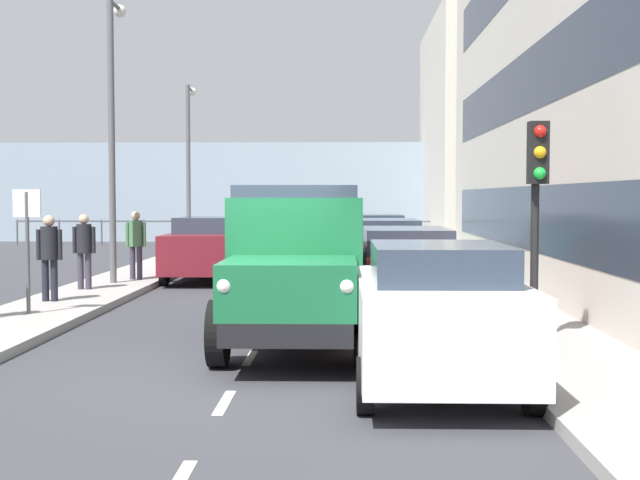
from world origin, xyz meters
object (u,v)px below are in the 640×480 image
car_white_kerbside_near (437,313)px  lamp_post_far (189,153)px  car_teal_kerbside_3 (378,241)px  street_sign (27,229)px  pedestrian_strolling (136,239)px  lamp_post_promenade (113,115)px  car_black_kerbside_2 (388,253)px  pedestrian_couple_b (84,245)px  pedestrian_by_lamp (49,251)px  car_maroon_oppositeside_0 (205,248)px  car_red_kerbside_1 (405,274)px  truck_vintage_green (296,270)px  traffic_light_near (537,182)px

car_white_kerbside_near → lamp_post_far: bearing=-72.3°
car_teal_kerbside_3 → street_sign: street_sign is taller
pedestrian_strolling → lamp_post_promenade: 3.18m
car_black_kerbside_2 → lamp_post_promenade: 7.55m
lamp_post_promenade → pedestrian_couple_b: bearing=81.1°
pedestrian_couple_b → lamp_post_promenade: (-0.26, -1.64, 3.10)m
car_teal_kerbside_3 → pedestrian_by_lamp: pedestrian_by_lamp is taller
car_maroon_oppositeside_0 → pedestrian_couple_b: bearing=57.8°
car_red_kerbside_1 → car_teal_kerbside_3: 11.20m
pedestrian_by_lamp → pedestrian_couple_b: 2.21m
pedestrian_by_lamp → pedestrian_couple_b: size_ratio=1.02×
car_teal_kerbside_3 → lamp_post_far: size_ratio=0.66×
car_red_kerbside_1 → car_maroon_oppositeside_0: size_ratio=1.01×
truck_vintage_green → lamp_post_far: bearing=-75.1°
car_black_kerbside_2 → traffic_light_near: traffic_light_near is taller
truck_vintage_green → pedestrian_by_lamp: (5.25, -4.47, 0.00)m
lamp_post_far → car_black_kerbside_2: bearing=122.9°
pedestrian_couple_b → street_sign: bearing=93.3°
traffic_light_near → lamp_post_promenade: (8.47, -8.36, 1.79)m
car_maroon_oppositeside_0 → pedestrian_by_lamp: (2.23, 5.71, 0.28)m
truck_vintage_green → car_black_kerbside_2: 8.48m
pedestrian_couple_b → traffic_light_near: traffic_light_near is taller
car_black_kerbside_2 → truck_vintage_green: bearing=77.8°
car_white_kerbside_near → pedestrian_couple_b: (7.01, -9.18, 0.27)m
pedestrian_couple_b → pedestrian_strolling: (-0.62, -2.32, 0.02)m
pedestrian_strolling → traffic_light_near: bearing=131.9°
pedestrian_by_lamp → traffic_light_near: bearing=152.7°
lamp_post_promenade → pedestrian_strolling: bearing=-117.8°
car_teal_kerbside_3 → pedestrian_by_lamp: 11.63m
car_white_kerbside_near → car_maroon_oppositeside_0: size_ratio=0.92×
car_red_kerbside_1 → car_maroon_oppositeside_0: same height
car_red_kerbside_1 → pedestrian_by_lamp: (7.04, -1.95, 0.28)m
pedestrian_strolling → lamp_post_far: size_ratio=0.28×
car_maroon_oppositeside_0 → traffic_light_near: bearing=122.6°
pedestrian_couple_b → traffic_light_near: size_ratio=0.54×
truck_vintage_green → pedestrian_strolling: (4.61, -9.00, 0.00)m
car_red_kerbside_1 → street_sign: (6.78, -0.09, 0.79)m
car_teal_kerbside_3 → car_maroon_oppositeside_0: size_ratio=0.97×
car_teal_kerbside_3 → car_white_kerbside_near: bearing=90.0°
lamp_post_far → pedestrian_strolling: bearing=92.4°
car_red_kerbside_1 → street_sign: 6.82m
traffic_light_near → street_sign: traffic_light_near is taller
truck_vintage_green → car_maroon_oppositeside_0: bearing=-73.5°
car_black_kerbside_2 → pedestrian_couple_b: bearing=12.9°
truck_vintage_green → street_sign: (4.99, -2.61, 0.50)m
truck_vintage_green → street_sign: bearing=-27.6°
pedestrian_couple_b → car_black_kerbside_2: bearing=-167.1°
pedestrian_couple_b → lamp_post_promenade: lamp_post_promenade is taller
car_maroon_oppositeside_0 → street_sign: street_sign is taller
traffic_light_near → lamp_post_promenade: lamp_post_promenade is taller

